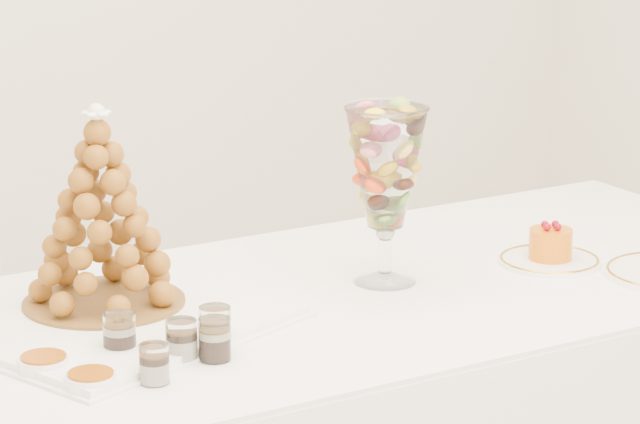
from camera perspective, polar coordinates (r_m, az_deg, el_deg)
lace_tray at (r=2.75m, az=-7.27°, el=-4.25°), size 0.64×0.55×0.02m
macaron_vase at (r=2.93m, az=2.50°, el=1.59°), size 0.16×0.16×0.35m
cake_plate at (r=3.14m, az=8.63°, el=-1.84°), size 0.21×0.21×0.01m
verrine_a at (r=2.62m, az=-7.56°, el=-4.60°), size 0.07×0.07×0.08m
verrine_b at (r=2.58m, az=-5.24°, el=-4.84°), size 0.06×0.06×0.07m
verrine_c at (r=2.64m, az=-3.97°, el=-4.36°), size 0.07×0.07×0.07m
verrine_d at (r=2.49m, az=-6.26°, el=-5.71°), size 0.06×0.06×0.07m
verrine_e at (r=2.58m, az=-3.99°, el=-4.81°), size 0.06×0.06×0.07m
ramekin_back at (r=2.57m, az=-10.36°, el=-5.69°), size 0.09×0.09×0.03m
ramekin_front at (r=2.49m, az=-8.62°, el=-6.34°), size 0.08×0.08×0.03m
croquembouche at (r=2.79m, az=-8.27°, el=0.14°), size 0.30×0.30×0.38m
mousse_cake at (r=3.14m, az=8.67°, el=-1.18°), size 0.09×0.09×0.08m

